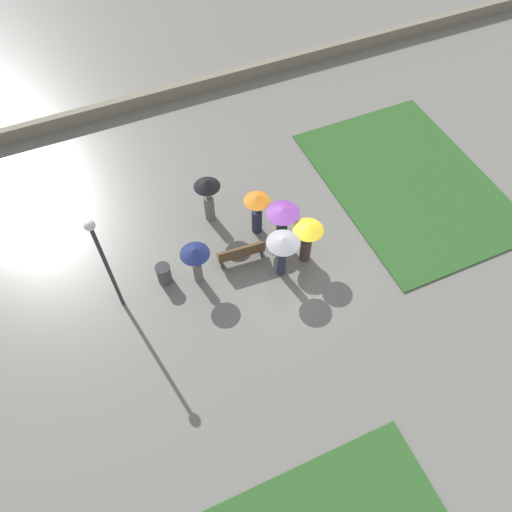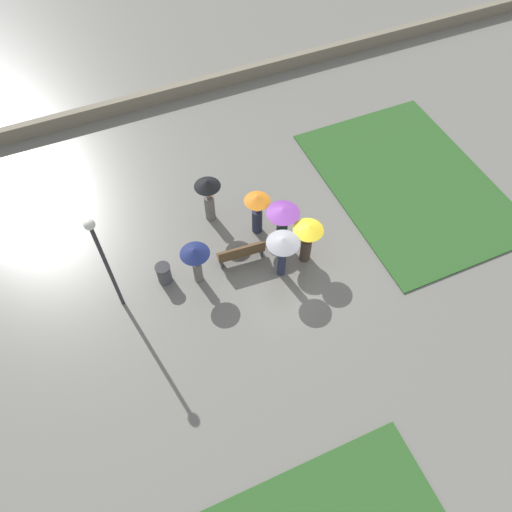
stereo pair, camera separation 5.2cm
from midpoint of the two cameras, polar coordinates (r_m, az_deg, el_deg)
name	(u,v)px [view 1 (the left image)]	position (r m, az deg, el deg)	size (l,w,h in m)	color
ground_plane	(287,262)	(17.79, 3.50, -0.68)	(90.00, 90.00, 0.00)	slate
lawn_patch_near	(409,182)	(21.09, 16.97, 8.08)	(6.13, 8.61, 0.06)	#2D5B26
parapet_wall	(189,88)	(24.49, -7.68, 18.51)	(45.00, 0.35, 0.65)	gray
park_bench	(241,253)	(17.42, -1.79, 0.35)	(1.71, 0.55, 0.90)	brown
lamp_post	(102,255)	(15.16, -17.24, 0.07)	(0.32, 0.32, 4.35)	#2D2D30
trash_bin	(164,274)	(17.28, -10.55, -2.03)	(0.52, 0.52, 0.80)	#4C4C51
crowd_person_yellow	(307,236)	(16.89, 5.81, 2.33)	(1.04, 1.04, 1.87)	#47382D
crowd_person_purple	(282,219)	(17.16, 2.95, 4.23)	(1.15, 1.15, 1.98)	#1E3328
crowd_person_black	(208,193)	(18.08, -5.61, 7.12)	(0.95, 0.95, 1.98)	slate
crowd_person_orange	(257,208)	(17.68, 0.02, 5.45)	(0.93, 0.93, 1.86)	#282D47
crowd_person_navy	(196,258)	(16.39, -7.01, -0.19)	(0.99, 0.99, 1.76)	slate
crowd_person_grey	(283,246)	(16.25, 2.99, 1.13)	(1.11, 1.11, 1.99)	#282D47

